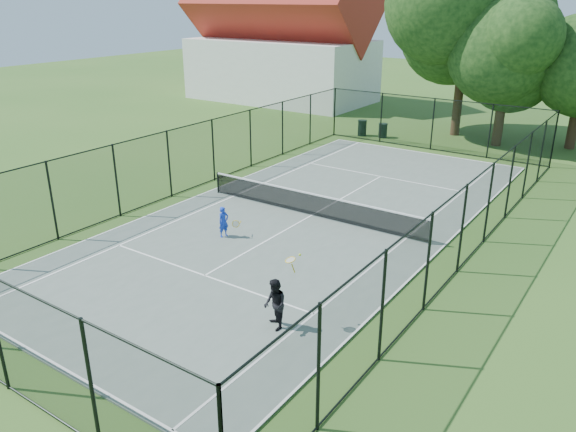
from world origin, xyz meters
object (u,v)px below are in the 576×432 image
Objects in this scene: trash_bin_left at (362,128)px; trash_bin_right at (383,130)px; tennis_net at (312,203)px; player_black at (275,304)px; player_blue at (224,222)px.

trash_bin_left reaches higher than trash_bin_right.
tennis_net is 14.64m from trash_bin_right.
player_black reaches higher than trash_bin_right.
trash_bin_left is 1.35m from trash_bin_right.
tennis_net reaches higher than trash_bin_left.
trash_bin_right is (-3.63, 14.18, -0.13)m from tennis_net.
trash_bin_right is 22.93m from player_black.
tennis_net is at bearing 67.11° from player_blue.
player_black is (3.61, -7.58, 0.20)m from tennis_net.
tennis_net is 14.76m from trash_bin_left.
player_black reaches higher than tennis_net.
trash_bin_left is at bearing 109.60° from tennis_net.
trash_bin_right is at bearing 104.35° from tennis_net.
trash_bin_right is 0.44× the size of player_black.
tennis_net is 3.95m from player_blue.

